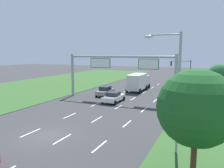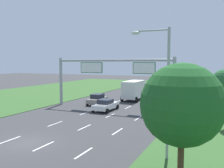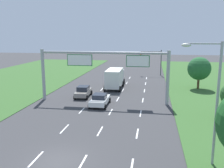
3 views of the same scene
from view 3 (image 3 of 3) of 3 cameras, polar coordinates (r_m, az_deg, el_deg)
name	(u,v)px [view 3 (image 3 of 3)]	position (r m, az deg, el deg)	size (l,w,h in m)	color
ground_plane	(59,161)	(19.14, -12.07, -16.81)	(200.00, 200.00, 0.00)	#38383A
lane_dashes_inner_left	(74,119)	(27.47, -8.66, -7.83)	(0.14, 56.40, 0.01)	white
lane_dashes_inner_right	(106,120)	(26.63, -1.40, -8.32)	(0.14, 56.40, 0.01)	white
lane_dashes_slip	(139,122)	(26.24, 6.22, -8.69)	(0.14, 56.40, 0.01)	white
car_near_red	(100,100)	(31.92, -2.80, -3.60)	(2.21, 4.39, 1.50)	white
car_mid_lane	(83,92)	(36.46, -6.59, -1.72)	(2.14, 4.27, 1.58)	gray
box_truck	(115,78)	(42.40, 0.69, 1.49)	(2.74, 7.95, 3.24)	silver
sign_gantry	(104,66)	(32.81, -1.91, 4.19)	(17.24, 0.44, 7.00)	#9EA0A5
traffic_light_mast	(152,58)	(56.19, 9.19, 5.93)	(4.76, 0.49, 5.60)	#47494F
street_lamp	(212,94)	(17.78, 21.87, -2.06)	(2.61, 0.32, 8.50)	#9EA0A5
roadside_tree_far	(199,69)	(43.49, 19.30, 3.34)	(3.79, 3.79, 5.32)	#513823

